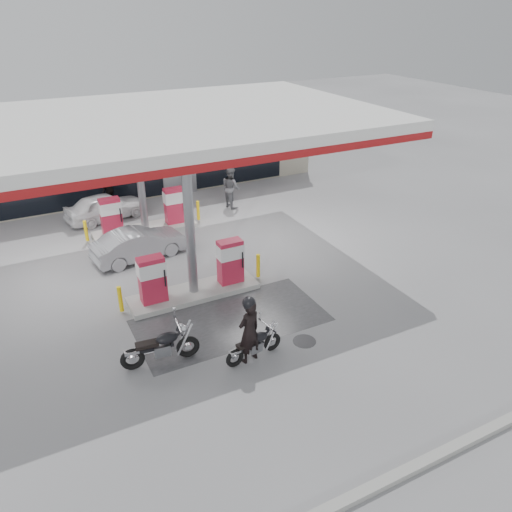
{
  "coord_description": "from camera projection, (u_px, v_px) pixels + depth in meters",
  "views": [
    {
      "loc": [
        -4.81,
        -12.14,
        9.1
      ],
      "look_at": [
        2.19,
        1.57,
        1.2
      ],
      "focal_mm": 35.0,
      "sensor_mm": 36.0,
      "label": 1
    }
  ],
  "objects": [
    {
      "name": "ground",
      "position": [
        217.0,
        324.0,
        15.72
      ],
      "size": [
        90.0,
        90.0,
        0.0
      ],
      "primitive_type": "plane",
      "color": "gray",
      "rests_on": "ground"
    },
    {
      "name": "wet_patch",
      "position": [
        231.0,
        320.0,
        15.92
      ],
      "size": [
        6.0,
        3.0,
        0.0
      ],
      "primitive_type": "cube",
      "color": "#4C4C4F",
      "rests_on": "ground"
    },
    {
      "name": "drain_cover",
      "position": [
        304.0,
        341.0,
        14.95
      ],
      "size": [
        0.7,
        0.7,
        0.01
      ],
      "primitive_type": "cylinder",
      "color": "#38383A",
      "rests_on": "ground"
    },
    {
      "name": "kerb",
      "position": [
        352.0,
        499.0,
        10.14
      ],
      "size": [
        28.0,
        0.25,
        0.15
      ],
      "primitive_type": "cube",
      "color": "gray",
      "rests_on": "ground"
    },
    {
      "name": "store_building",
      "position": [
        102.0,
        145.0,
        27.43
      ],
      "size": [
        22.0,
        8.22,
        4.0
      ],
      "color": "#AEA692",
      "rests_on": "ground"
    },
    {
      "name": "canopy",
      "position": [
        155.0,
        125.0,
        17.28
      ],
      "size": [
        16.0,
        10.02,
        5.51
      ],
      "color": "silver",
      "rests_on": "ground"
    },
    {
      "name": "pump_island_near",
      "position": [
        193.0,
        277.0,
        16.98
      ],
      "size": [
        5.14,
        1.3,
        1.78
      ],
      "color": "#9E9E99",
      "rests_on": "ground"
    },
    {
      "name": "pump_island_far",
      "position": [
        144.0,
        217.0,
        21.74
      ],
      "size": [
        5.14,
        1.3,
        1.78
      ],
      "color": "#9E9E99",
      "rests_on": "ground"
    },
    {
      "name": "main_motorcycle",
      "position": [
        255.0,
        345.0,
        14.09
      ],
      "size": [
        1.85,
        0.71,
        0.95
      ],
      "rotation": [
        0.0,
        0.0,
        0.13
      ],
      "color": "black",
      "rests_on": "ground"
    },
    {
      "name": "biker_main",
      "position": [
        249.0,
        331.0,
        13.73
      ],
      "size": [
        0.81,
        0.63,
        1.96
      ],
      "primitive_type": "imported",
      "rotation": [
        0.0,
        0.0,
        3.39
      ],
      "color": "black",
      "rests_on": "ground"
    },
    {
      "name": "parked_motorcycle",
      "position": [
        162.0,
        348.0,
        13.86
      ],
      "size": [
        2.24,
        0.86,
        1.15
      ],
      "rotation": [
        0.0,
        0.0,
        -0.11
      ],
      "color": "black",
      "rests_on": "ground"
    },
    {
      "name": "sedan_white",
      "position": [
        105.0,
        207.0,
        23.02
      ],
      "size": [
        3.88,
        2.14,
        1.25
      ],
      "primitive_type": "imported",
      "rotation": [
        0.0,
        0.0,
        1.76
      ],
      "color": "white",
      "rests_on": "ground"
    },
    {
      "name": "attendant",
      "position": [
        231.0,
        187.0,
        24.26
      ],
      "size": [
        0.9,
        1.08,
        2.01
      ],
      "primitive_type": "imported",
      "rotation": [
        0.0,
        0.0,
        1.72
      ],
      "color": "#595A5E",
      "rests_on": "ground"
    },
    {
      "name": "hatchback_silver",
      "position": [
        139.0,
        244.0,
        19.52
      ],
      "size": [
        3.86,
        1.83,
        1.22
      ],
      "primitive_type": "imported",
      "rotation": [
        0.0,
        0.0,
        1.72
      ],
      "color": "gray",
      "rests_on": "ground"
    },
    {
      "name": "parked_car_right",
      "position": [
        251.0,
        163.0,
        29.57
      ],
      "size": [
        3.89,
        2.51,
        1.0
      ],
      "primitive_type": "imported",
      "rotation": [
        0.0,
        0.0,
        1.31
      ],
      "color": "black",
      "rests_on": "ground"
    },
    {
      "name": "biker_walking",
      "position": [
        109.0,
        190.0,
        24.43
      ],
      "size": [
        0.99,
        0.9,
        1.62
      ],
      "primitive_type": "imported",
      "rotation": [
        0.0,
        0.0,
        0.67
      ],
      "color": "black",
      "rests_on": "ground"
    }
  ]
}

